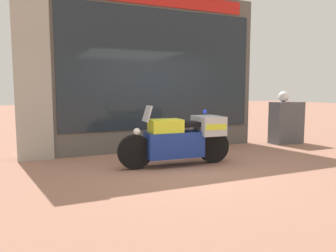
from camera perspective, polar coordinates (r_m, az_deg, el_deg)
The scene contains 6 objects.
ground_plane at distance 6.52m, azimuth 2.52°, elevation -7.07°, with size 60.00×60.00×0.00m, color #9E6B56.
shop_building at distance 8.07m, azimuth -6.18°, elevation 9.44°, with size 5.95×0.55×3.89m.
window_display at distance 8.37m, azimuth -1.91°, elevation -0.73°, with size 4.77×0.30×2.03m.
paramedic_motorcycle at distance 6.54m, azimuth 2.50°, elevation -2.01°, with size 2.34×0.73×1.21m.
utility_cabinet at distance 9.80m, azimuth 19.92°, elevation 0.54°, with size 0.93×0.44×1.17m, color #4C4C51.
white_helmet at distance 9.76m, azimuth 19.49°, elevation 4.86°, with size 0.30×0.30×0.30m, color white.
Camera 1 is at (-2.85, -5.66, 1.51)m, focal length 35.00 mm.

